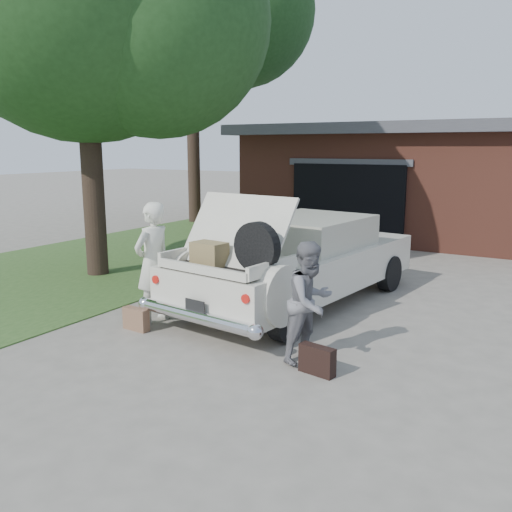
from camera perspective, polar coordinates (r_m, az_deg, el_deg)
The scene contains 9 objects.
ground at distance 7.66m, azimuth -2.33°, elevation -8.86°, with size 90.00×90.00×0.00m, color gray.
grass_strip at distance 13.32m, azimuth -15.21°, elevation -0.45°, with size 6.00×16.00×0.02m, color #2D4C1E.
house at distance 17.76m, azimuth 21.37°, elevation 7.46°, with size 12.80×7.80×3.30m.
tree_left at distance 11.95m, azimuth -17.54°, elevation 24.30°, with size 6.78×5.89×8.61m.
sedan at distance 9.24m, azimuth 4.52°, elevation -0.45°, with size 2.57×5.37×1.97m.
woman_left at distance 8.37m, azimuth -10.80°, elevation -0.70°, with size 0.68×0.44×1.85m, color silver.
woman_right at distance 6.77m, azimuth 5.74°, elevation -4.84°, with size 0.74×0.58×1.53m, color slate.
suitcase_left at distance 8.21m, azimuth -12.51°, elevation -6.50°, with size 0.43×0.14×0.33m, color #886045.
suitcase_right at distance 6.57m, azimuth 6.45°, elevation -10.84°, with size 0.45×0.14×0.35m, color black.
Camera 1 is at (3.94, -6.01, 2.65)m, focal length 38.00 mm.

